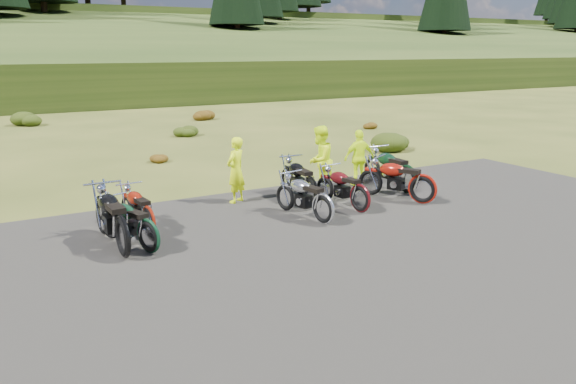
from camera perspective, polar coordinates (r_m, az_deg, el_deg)
ground at (r=12.07m, az=1.58°, el=-4.32°), size 300.00×300.00×0.00m
gravel_pad at (r=10.52m, az=7.27°, el=-7.33°), size 20.00×12.00×0.04m
hill_slope at (r=60.19m, az=-24.24°, el=9.46°), size 300.00×45.97×9.37m
shrub_3 at (r=31.96m, az=-24.90°, el=6.94°), size 1.56×1.56×0.92m
shrub_4 at (r=20.10m, az=-13.15°, el=3.56°), size 0.77×0.77×0.45m
shrub_5 at (r=25.94m, az=-10.41°, el=6.25°), size 1.03×1.03×0.61m
shrub_6 at (r=31.86m, az=-8.68°, el=7.94°), size 1.30×1.30×0.77m
shrub_7 at (r=22.34m, az=10.46°, el=5.37°), size 1.56×1.56×0.92m
shrub_8 at (r=28.26m, az=8.07°, el=6.84°), size 0.77×0.77×0.45m
motorcycle_0 at (r=11.16m, az=-16.26°, el=-6.52°), size 0.86×2.37×1.23m
motorcycle_1 at (r=12.22m, az=-13.85°, el=-4.52°), size 0.82×1.92×0.98m
motorcycle_2 at (r=11.27m, az=-13.87°, el=-6.14°), size 1.30×2.04×1.01m
motorcycle_3 at (r=12.71m, az=3.57°, el=-3.38°), size 1.00×2.10×1.05m
motorcycle_4 at (r=13.69m, az=7.29°, el=-2.16°), size 0.87×2.02×1.03m
motorcycle_5 at (r=14.19m, az=2.30°, el=-1.46°), size 0.89×2.16×1.11m
motorcycle_6 at (r=14.73m, az=13.41°, el=-1.25°), size 1.62×2.27×1.14m
motorcycle_7 at (r=15.67m, az=11.92°, el=-0.23°), size 0.78×2.24×1.17m
person_middle at (r=14.34m, az=-5.32°, el=2.13°), size 0.73×0.66×1.69m
person_right_a at (r=15.06m, az=3.22°, el=3.10°), size 1.14×1.08×1.86m
person_right_b at (r=16.25m, az=7.24°, el=3.38°), size 0.98×0.50×1.60m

